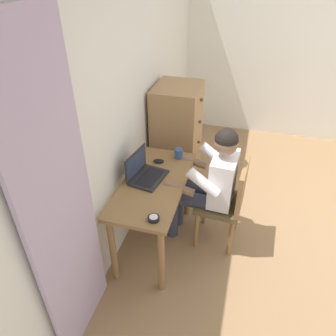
# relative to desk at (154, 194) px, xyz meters

# --- Properties ---
(wall_back) EXTENTS (4.80, 0.05, 2.50)m
(wall_back) POSITION_rel_desk_xyz_m (0.49, 0.33, 0.65)
(wall_back) COLOR silver
(wall_back) RESTS_ON ground_plane
(curtain_panel) EXTENTS (0.63, 0.03, 2.21)m
(curtain_panel) POSITION_rel_desk_xyz_m (-0.92, 0.26, 0.50)
(curtain_panel) COLOR #B29EBC
(curtain_panel) RESTS_ON ground_plane
(desk) EXTENTS (1.10, 0.53, 0.73)m
(desk) POSITION_rel_desk_xyz_m (0.00, 0.00, 0.00)
(desk) COLOR olive
(desk) RESTS_ON ground_plane
(dresser) EXTENTS (0.56, 0.51, 1.24)m
(dresser) POSITION_rel_desk_xyz_m (0.98, 0.04, 0.02)
(dresser) COLOR #9E754C
(dresser) RESTS_ON ground_plane
(chair) EXTENTS (0.44, 0.43, 0.89)m
(chair) POSITION_rel_desk_xyz_m (0.20, -0.63, -0.10)
(chair) COLOR brown
(chair) RESTS_ON ground_plane
(person_seated) EXTENTS (0.55, 0.60, 1.21)m
(person_seated) POSITION_rel_desk_xyz_m (0.21, -0.45, 0.09)
(person_seated) COLOR #33384C
(person_seated) RESTS_ON ground_plane
(laptop) EXTENTS (0.38, 0.30, 0.24)m
(laptop) POSITION_rel_desk_xyz_m (0.05, 0.10, 0.18)
(laptop) COLOR #232326
(laptop) RESTS_ON desk
(computer_mouse) EXTENTS (0.08, 0.11, 0.03)m
(computer_mouse) POSITION_rel_desk_xyz_m (0.31, 0.05, 0.14)
(computer_mouse) COLOR black
(computer_mouse) RESTS_ON desk
(desk_clock) EXTENTS (0.09, 0.09, 0.03)m
(desk_clock) POSITION_rel_desk_xyz_m (-0.44, -0.14, 0.14)
(desk_clock) COLOR black
(desk_clock) RESTS_ON desk
(coffee_mug) EXTENTS (0.12, 0.08, 0.09)m
(coffee_mug) POSITION_rel_desk_xyz_m (0.44, -0.11, 0.17)
(coffee_mug) COLOR #33518C
(coffee_mug) RESTS_ON desk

